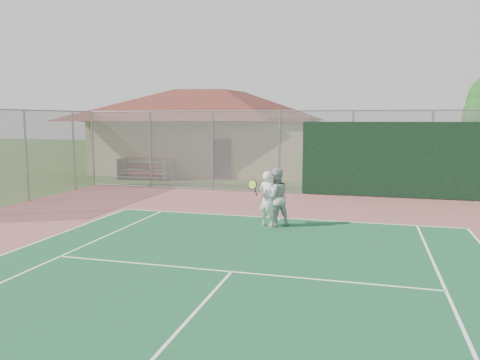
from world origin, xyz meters
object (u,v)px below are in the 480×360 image
at_px(clubhouse, 211,123).
at_px(player_white_front, 267,199).
at_px(player_grey_back, 276,198).
at_px(bleachers, 147,168).

bearing_deg(clubhouse, player_white_front, -67.59).
bearing_deg(player_grey_back, clubhouse, -98.72).
relative_size(clubhouse, player_grey_back, 8.06).
relative_size(player_white_front, player_grey_back, 0.96).
height_order(bleachers, player_grey_back, player_grey_back).
bearing_deg(bleachers, clubhouse, 64.94).
bearing_deg(player_grey_back, bleachers, -81.11).
distance_m(player_white_front, player_grey_back, 0.26).
xyz_separation_m(clubhouse, player_white_front, (6.55, -14.03, -2.11)).
relative_size(clubhouse, bleachers, 4.70).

